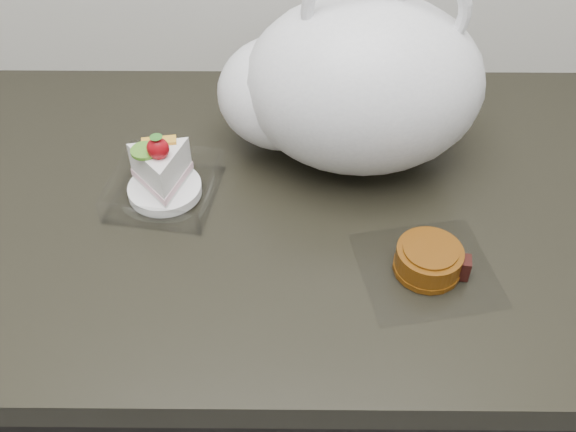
# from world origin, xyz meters

# --- Properties ---
(counter) EXTENTS (2.04, 0.64, 0.90)m
(counter) POSITION_xyz_m (0.00, 1.69, 0.45)
(counter) COLOR black
(counter) RESTS_ON ground
(cake_tray) EXTENTS (0.15, 0.15, 0.11)m
(cake_tray) POSITION_xyz_m (-0.13, 1.69, 0.93)
(cake_tray) COLOR white
(cake_tray) RESTS_ON counter
(mooncake_wrap) EXTENTS (0.18, 0.17, 0.04)m
(mooncake_wrap) POSITION_xyz_m (0.21, 1.56, 0.91)
(mooncake_wrap) COLOR white
(mooncake_wrap) RESTS_ON counter
(plastic_bag) EXTENTS (0.36, 0.25, 0.29)m
(plastic_bag) POSITION_xyz_m (0.12, 1.78, 1.02)
(plastic_bag) COLOR white
(plastic_bag) RESTS_ON counter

